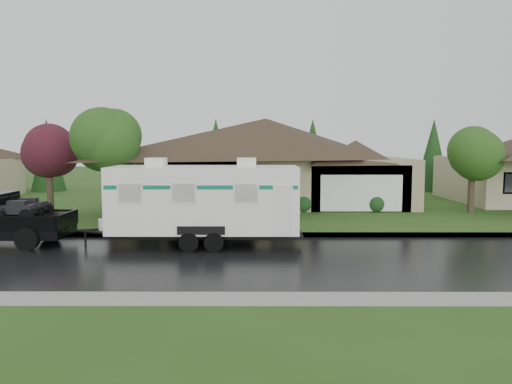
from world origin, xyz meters
TOP-DOWN VIEW (x-y plane):
  - ground at (0.00, 0.00)m, footprint 140.00×140.00m
  - road at (0.00, -2.00)m, footprint 140.00×8.00m
  - curb at (0.00, 2.25)m, footprint 140.00×0.50m
  - lawn at (0.00, 15.00)m, footprint 140.00×26.00m
  - house_main at (2.29, 13.84)m, footprint 19.44×10.80m
  - tree_left_green at (-6.17, 6.12)m, footprint 3.49×3.49m
  - tree_red at (-10.06, 8.02)m, footprint 2.98×2.98m
  - tree_right_green at (13.68, 9.01)m, footprint 2.96×2.96m
  - shrub_row at (2.00, 9.30)m, footprint 13.60×1.00m
  - travel_trailer at (-0.68, 0.37)m, footprint 7.84×2.75m

SIDE VIEW (x-z plane):
  - ground at x=0.00m, z-range 0.00..0.00m
  - road at x=0.00m, z-range 0.00..0.01m
  - curb at x=0.00m, z-range 0.00..0.15m
  - lawn at x=0.00m, z-range 0.00..0.15m
  - shrub_row at x=2.00m, z-range 0.15..1.15m
  - travel_trailer at x=-0.68m, z-range 0.11..3.62m
  - tree_right_green at x=13.68m, z-range 1.09..5.99m
  - tree_red at x=-10.06m, z-range 1.10..6.03m
  - house_main at x=2.29m, z-range 0.14..7.04m
  - tree_left_green at x=-6.17m, z-range 1.27..7.05m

